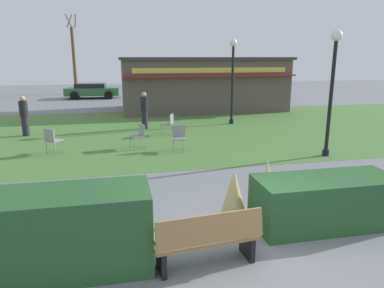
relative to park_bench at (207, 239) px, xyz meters
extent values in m
plane|color=slate|center=(0.78, 0.04, -0.48)|extent=(80.00, 80.00, 0.00)
cube|color=#4C7A38|center=(0.78, 10.81, -0.48)|extent=(36.00, 12.00, 0.01)
cube|color=#9E7547|center=(-0.01, 0.07, -0.03)|extent=(1.74, 0.66, 0.06)
cube|color=#9E7547|center=(0.02, -0.15, 0.25)|extent=(1.70, 0.31, 0.44)
cube|color=black|center=(-0.73, -0.01, -0.26)|extent=(0.13, 0.45, 0.45)
cube|color=black|center=(0.72, 0.14, -0.26)|extent=(0.13, 0.45, 0.45)
cube|color=#9E7547|center=(-0.81, -0.02, 0.09)|extent=(0.11, 0.44, 0.06)
cube|color=#9E7547|center=(0.80, 0.15, 0.09)|extent=(0.11, 0.44, 0.06)
cube|color=#28562B|center=(-2.22, 0.39, 0.16)|extent=(2.74, 1.10, 1.28)
cube|color=#28562B|center=(2.62, 0.93, 0.01)|extent=(2.80, 1.10, 0.98)
cone|color=tan|center=(1.64, 1.52, 0.14)|extent=(0.52, 0.52, 1.23)
cone|color=tan|center=(0.98, 1.66, 0.03)|extent=(0.56, 0.56, 1.01)
cylinder|color=black|center=(5.51, 5.46, -0.38)|extent=(0.22, 0.22, 0.20)
cylinder|color=black|center=(5.51, 5.46, 1.39)|extent=(0.12, 0.12, 3.73)
sphere|color=white|center=(5.51, 5.46, 3.41)|extent=(0.36, 0.36, 0.36)
cylinder|color=black|center=(4.22, 11.70, -0.38)|extent=(0.22, 0.22, 0.20)
cylinder|color=black|center=(4.22, 11.70, 1.39)|extent=(0.12, 0.12, 3.73)
sphere|color=white|center=(4.22, 11.70, 3.41)|extent=(0.36, 0.36, 0.36)
cylinder|color=#2D4233|center=(-2.80, 0.81, -0.01)|extent=(0.52, 0.52, 0.94)
cube|color=#594C47|center=(3.96, 17.00, 1.05)|extent=(9.82, 4.78, 3.06)
cube|color=#333338|center=(3.96, 17.00, 2.66)|extent=(10.12, 5.08, 0.16)
cube|color=maroon|center=(3.96, 14.43, 1.72)|extent=(9.92, 0.36, 0.08)
cube|color=#D8CC4C|center=(3.96, 14.59, 2.03)|extent=(8.84, 0.04, 0.28)
cube|color=gray|center=(-0.65, 7.73, -0.03)|extent=(0.56, 0.56, 0.04)
cube|color=gray|center=(-0.46, 7.80, 0.19)|extent=(0.18, 0.43, 0.44)
cylinder|color=gray|center=(-0.89, 7.85, -0.26)|extent=(0.03, 0.03, 0.45)
cylinder|color=gray|center=(-0.77, 7.49, -0.26)|extent=(0.03, 0.03, 0.45)
cylinder|color=gray|center=(-0.53, 7.98, -0.26)|extent=(0.03, 0.03, 0.45)
cylinder|color=gray|center=(-0.41, 7.62, -0.26)|extent=(0.03, 0.03, 0.45)
cube|color=gray|center=(0.77, 7.09, -0.03)|extent=(0.52, 0.52, 0.04)
cube|color=gray|center=(0.81, 7.28, 0.19)|extent=(0.44, 0.12, 0.44)
cylinder|color=gray|center=(0.55, 6.94, -0.26)|extent=(0.03, 0.03, 0.45)
cylinder|color=gray|center=(0.92, 6.86, -0.26)|extent=(0.03, 0.03, 0.45)
cylinder|color=gray|center=(0.62, 7.31, -0.26)|extent=(0.03, 0.03, 0.45)
cylinder|color=gray|center=(0.99, 7.23, -0.26)|extent=(0.03, 0.03, 0.45)
cube|color=gray|center=(-3.48, 7.69, -0.03)|extent=(0.62, 0.62, 0.04)
cube|color=gray|center=(-3.60, 7.53, 0.19)|extent=(0.38, 0.29, 0.44)
cylinder|color=gray|center=(-3.21, 7.73, -0.26)|extent=(0.03, 0.03, 0.45)
cylinder|color=gray|center=(-3.52, 7.95, -0.26)|extent=(0.03, 0.03, 0.45)
cylinder|color=gray|center=(-3.44, 7.42, -0.26)|extent=(0.03, 0.03, 0.45)
cylinder|color=gray|center=(-3.74, 7.65, -0.26)|extent=(0.03, 0.03, 0.45)
cube|color=gray|center=(0.75, 9.88, -0.03)|extent=(0.59, 0.59, 0.04)
cube|color=gray|center=(0.93, 9.80, 0.19)|extent=(0.23, 0.41, 0.44)
cylinder|color=gray|center=(0.66, 10.14, -0.26)|extent=(0.03, 0.03, 0.45)
cylinder|color=gray|center=(0.49, 9.80, -0.26)|extent=(0.03, 0.03, 0.45)
cylinder|color=gray|center=(1.00, 9.97, -0.26)|extent=(0.03, 0.03, 0.45)
cylinder|color=gray|center=(0.84, 9.63, -0.26)|extent=(0.03, 0.03, 0.45)
cylinder|color=#23232D|center=(-0.10, 11.29, -0.06)|extent=(0.28, 0.28, 0.85)
cylinder|color=black|center=(-0.10, 11.29, 0.68)|extent=(0.34, 0.34, 0.62)
sphere|color=tan|center=(-0.10, 11.29, 1.10)|extent=(0.22, 0.22, 0.22)
cylinder|color=#23232D|center=(-5.13, 10.84, -0.06)|extent=(0.28, 0.28, 0.85)
cylinder|color=black|center=(-5.13, 10.84, 0.68)|extent=(0.34, 0.34, 0.62)
sphere|color=tan|center=(-5.13, 10.84, 1.10)|extent=(0.22, 0.22, 0.22)
cube|color=#2D6638|center=(-3.21, 24.66, 0.07)|extent=(4.32, 2.11, 0.60)
cube|color=black|center=(-3.35, 24.67, 0.50)|extent=(2.42, 1.75, 0.44)
cylinder|color=black|center=(-1.84, 25.48, -0.16)|extent=(0.65, 0.27, 0.64)
cylinder|color=black|center=(-1.98, 23.65, -0.16)|extent=(0.65, 0.27, 0.64)
cylinder|color=black|center=(-4.44, 25.68, -0.16)|extent=(0.65, 0.27, 0.64)
cylinder|color=black|center=(-4.57, 23.84, -0.16)|extent=(0.65, 0.27, 0.64)
cylinder|color=brown|center=(-4.91, 28.77, 2.40)|extent=(0.28, 0.28, 5.76)
cylinder|color=brown|center=(-4.57, 28.88, 5.78)|extent=(0.25, 0.58, 1.12)
cylinder|color=brown|center=(-5.09, 29.08, 5.78)|extent=(0.54, 0.36, 1.12)
cylinder|color=brown|center=(-5.08, 28.47, 5.78)|extent=(0.54, 0.35, 1.12)
camera|label=1|loc=(-1.26, -4.81, 2.76)|focal=32.93mm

